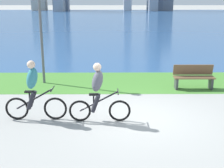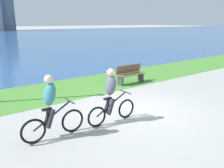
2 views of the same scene
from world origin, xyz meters
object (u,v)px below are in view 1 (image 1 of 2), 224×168
object	(u,v)px
lamppost_tall	(40,18)
bench_near_path	(194,77)
cyclist_trailing	(34,91)
cyclist_lead	(98,93)

from	to	relation	value
lamppost_tall	bench_near_path	bearing A→B (deg)	-8.29
cyclist_trailing	bench_near_path	bearing A→B (deg)	29.88
bench_near_path	lamppost_tall	size ratio (longest dim) A/B	0.38
lamppost_tall	cyclist_lead	bearing A→B (deg)	-59.64
cyclist_lead	bench_near_path	size ratio (longest dim) A/B	1.14
cyclist_trailing	bench_near_path	size ratio (longest dim) A/B	1.15
bench_near_path	lamppost_tall	xyz separation A→B (m)	(-5.79, 0.84, 2.12)
cyclist_trailing	bench_near_path	distance (m)	6.05
cyclist_trailing	bench_near_path	world-z (taller)	cyclist_trailing
bench_near_path	cyclist_trailing	bearing A→B (deg)	-150.12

